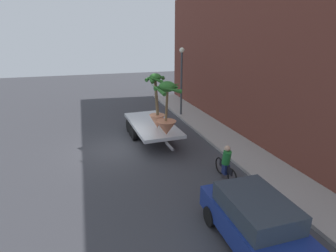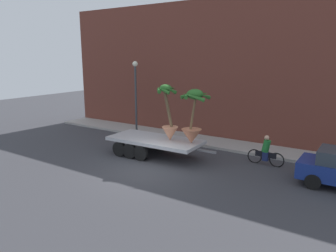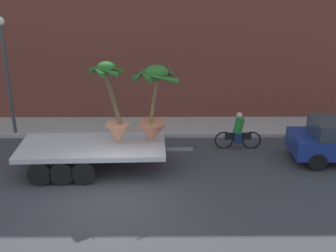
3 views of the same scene
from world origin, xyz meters
name	(u,v)px [view 2 (image 2 of 3)]	position (x,y,z in m)	size (l,w,h in m)	color
ground_plane	(146,171)	(0.00, 0.00, 0.00)	(60.00, 60.00, 0.00)	#38383D
sidewalk	(205,141)	(0.00, 6.10, 0.07)	(24.00, 2.20, 0.15)	#A39E99
building_facade	(218,71)	(0.00, 7.80, 4.39)	(24.00, 1.20, 8.77)	brown
flatbed_trailer	(151,142)	(-1.23, 2.07, 0.75)	(6.11, 2.42, 0.98)	#B7BABF
potted_palm_rear	(168,117)	(-0.18, 2.18, 2.20)	(1.32, 1.19, 2.92)	tan
potted_palm_middle	(193,119)	(1.19, 2.32, 2.23)	(1.59, 1.62, 2.76)	#C17251
cyclist	(266,152)	(4.45, 3.92, 0.67)	(1.84, 0.34, 1.54)	black
street_lamp	(136,88)	(-4.84, 5.30, 3.23)	(0.36, 0.36, 4.83)	#383D42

